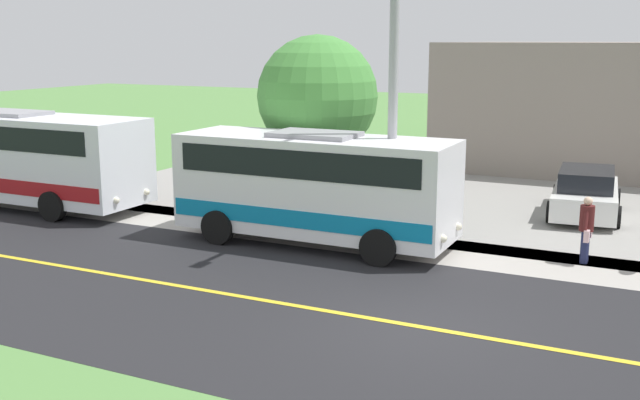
# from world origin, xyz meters

# --- Properties ---
(ground_plane) EXTENTS (120.00, 120.00, 0.00)m
(ground_plane) POSITION_xyz_m (0.00, 0.00, 0.00)
(ground_plane) COLOR #548442
(road_surface) EXTENTS (8.00, 100.00, 0.01)m
(road_surface) POSITION_xyz_m (0.00, 0.00, 0.00)
(road_surface) COLOR black
(road_surface) RESTS_ON ground
(sidewalk) EXTENTS (2.40, 100.00, 0.01)m
(sidewalk) POSITION_xyz_m (-5.20, 0.00, 0.00)
(sidewalk) COLOR #9E9991
(sidewalk) RESTS_ON ground
(parking_lot_surface) EXTENTS (14.00, 36.00, 0.01)m
(parking_lot_surface) POSITION_xyz_m (-12.40, 3.00, 0.00)
(parking_lot_surface) COLOR gray
(parking_lot_surface) RESTS_ON ground
(road_centre_line) EXTENTS (0.16, 100.00, 0.00)m
(road_centre_line) POSITION_xyz_m (0.00, 0.00, 0.01)
(road_centre_line) COLOR gold
(road_centre_line) RESTS_ON ground
(shuttle_bus_front) EXTENTS (2.59, 7.36, 2.93)m
(shuttle_bus_front) POSITION_xyz_m (-4.47, -4.33, 1.61)
(shuttle_bus_front) COLOR white
(shuttle_bus_front) RESTS_ON ground
(transit_bus_rear) EXTENTS (2.73, 10.17, 3.02)m
(transit_bus_rear) POSITION_xyz_m (-4.54, -15.45, 1.66)
(transit_bus_rear) COLOR white
(transit_bus_rear) RESTS_ON ground
(pedestrian_with_bags) EXTENTS (0.72, 0.34, 1.61)m
(pedestrian_with_bags) POSITION_xyz_m (-5.72, 2.25, 0.86)
(pedestrian_with_bags) COLOR #1E2347
(pedestrian_with_bags) RESTS_ON ground
(street_light_pole) EXTENTS (1.97, 0.24, 7.48)m
(street_light_pole) POSITION_xyz_m (-4.87, -2.43, 4.15)
(street_light_pole) COLOR #9E9EA3
(street_light_pole) RESTS_ON ground
(parked_car_near) EXTENTS (4.54, 2.32, 1.45)m
(parked_car_near) POSITION_xyz_m (-10.90, 1.62, 0.69)
(parked_car_near) COLOR white
(parked_car_near) RESTS_ON ground
(tree_curbside) EXTENTS (3.56, 3.56, 5.39)m
(tree_curbside) POSITION_xyz_m (-7.40, -5.68, 3.59)
(tree_curbside) COLOR brown
(tree_curbside) RESTS_ON ground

